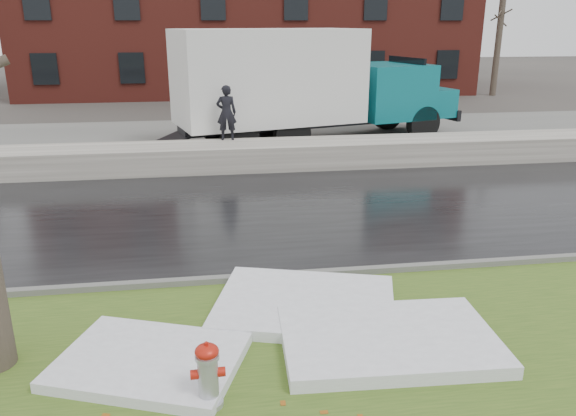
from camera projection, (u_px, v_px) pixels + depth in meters
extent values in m
plane|color=#47423D|center=(271.00, 310.00, 8.43)|extent=(120.00, 120.00, 0.00)
cube|color=#35521B|center=(282.00, 356.00, 7.25)|extent=(60.00, 4.50, 0.04)
cube|color=black|center=(248.00, 214.00, 12.65)|extent=(60.00, 7.00, 0.03)
cube|color=slate|center=(230.00, 139.00, 20.63)|extent=(60.00, 9.00, 0.03)
cube|color=slate|center=(264.00, 278.00, 9.35)|extent=(60.00, 0.15, 0.14)
cube|color=beige|center=(236.00, 156.00, 16.48)|extent=(60.00, 1.60, 0.75)
cube|color=maroon|center=(246.00, 7.00, 35.30)|extent=(26.00, 12.00, 10.00)
cylinder|color=brown|center=(108.00, 39.00, 30.99)|extent=(0.36, 0.36, 6.50)
cylinder|color=brown|center=(106.00, 20.00, 30.69)|extent=(0.84, 1.62, 0.73)
cylinder|color=brown|center=(105.00, 3.00, 30.41)|extent=(1.08, 1.26, 0.66)
cylinder|color=brown|center=(107.00, 32.00, 30.88)|extent=(1.40, 0.61, 0.63)
cylinder|color=brown|center=(499.00, 38.00, 32.14)|extent=(0.36, 0.36, 6.50)
cylinder|color=brown|center=(501.00, 20.00, 31.84)|extent=(0.84, 1.62, 0.73)
cylinder|color=brown|center=(503.00, 4.00, 31.56)|extent=(1.08, 1.26, 0.66)
cylinder|color=brown|center=(499.00, 32.00, 32.03)|extent=(1.40, 0.61, 0.63)
cylinder|color=#A8AAB0|center=(208.00, 379.00, 6.18)|extent=(0.24, 0.24, 0.69)
ellipsoid|color=#B01A0E|center=(207.00, 351.00, 6.07)|extent=(0.28, 0.28, 0.16)
cylinder|color=#B01A0E|center=(206.00, 344.00, 6.05)|extent=(0.05, 0.05, 0.05)
cylinder|color=#B01A0E|center=(195.00, 375.00, 6.14)|extent=(0.10, 0.11, 0.11)
cylinder|color=#B01A0E|center=(221.00, 372.00, 6.19)|extent=(0.10, 0.11, 0.11)
cylinder|color=#A8AAB0|center=(207.00, 366.00, 6.30)|extent=(0.14, 0.10, 0.14)
cube|color=black|center=(308.00, 122.00, 19.87)|extent=(9.06, 3.44, 0.25)
cube|color=silver|center=(269.00, 77.00, 18.79)|extent=(6.65, 4.32, 3.06)
cube|color=#0D6C75|center=(387.00, 91.00, 20.78)|extent=(3.22, 3.30, 1.93)
cube|color=#0D6C75|center=(423.00, 101.00, 21.54)|extent=(1.96, 2.76, 1.02)
cube|color=black|center=(406.00, 71.00, 20.86)|extent=(0.67, 2.22, 1.02)
cube|color=black|center=(161.00, 145.00, 18.02)|extent=(2.23, 1.82, 0.76)
cylinder|color=black|center=(423.00, 123.00, 20.40)|extent=(1.29, 0.65, 1.25)
cylinder|color=black|center=(387.00, 114.00, 22.47)|extent=(1.29, 0.65, 1.25)
cylinder|color=black|center=(292.00, 134.00, 18.44)|extent=(1.29, 0.65, 1.25)
cylinder|color=black|center=(266.00, 123.00, 20.51)|extent=(1.29, 0.65, 1.25)
cylinder|color=black|center=(240.00, 138.00, 17.76)|extent=(1.29, 0.65, 1.25)
cylinder|color=black|center=(218.00, 126.00, 19.83)|extent=(1.29, 0.65, 1.25)
imported|color=black|center=(226.00, 113.00, 16.64)|extent=(0.59, 0.39, 1.63)
cube|color=white|center=(305.00, 304.00, 8.37)|extent=(3.06, 2.65, 0.16)
cube|color=white|center=(150.00, 361.00, 6.98)|extent=(2.62, 2.27, 0.14)
cube|color=white|center=(389.00, 340.00, 7.41)|extent=(2.88, 1.93, 0.18)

